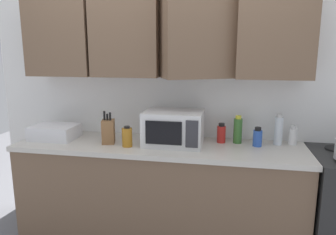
{
  "coord_description": "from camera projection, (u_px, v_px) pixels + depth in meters",
  "views": [
    {
      "loc": [
        0.56,
        -2.81,
        1.66
      ],
      "look_at": [
        0.07,
        -0.25,
        1.12
      ],
      "focal_mm": 34.18,
      "sensor_mm": 36.0,
      "label": 1
    }
  ],
  "objects": [
    {
      "name": "bottle_clear_tall",
      "position": [
        279.0,
        130.0,
        2.63
      ],
      "size": [
        0.07,
        0.07,
        0.26
      ],
      "color": "silver",
      "rests_on": "counter_run"
    },
    {
      "name": "knife_block",
      "position": [
        108.0,
        131.0,
        2.68
      ],
      "size": [
        0.13,
        0.14,
        0.28
      ],
      "color": "brown",
      "rests_on": "counter_run"
    },
    {
      "name": "dish_rack",
      "position": [
        55.0,
        132.0,
        2.84
      ],
      "size": [
        0.38,
        0.3,
        0.12
      ],
      "primitive_type": "cube",
      "color": "silver",
      "rests_on": "counter_run"
    },
    {
      "name": "bottle_white_jar",
      "position": [
        293.0,
        136.0,
        2.65
      ],
      "size": [
        0.07,
        0.07,
        0.16
      ],
      "color": "white",
      "rests_on": "counter_run"
    },
    {
      "name": "counter_run",
      "position": [
        159.0,
        194.0,
        2.76
      ],
      "size": [
        2.4,
        0.63,
        0.9
      ],
      "color": "brown",
      "rests_on": "ground_plane"
    },
    {
      "name": "wall_back_with_cabinets",
      "position": [
        164.0,
        61.0,
        2.75
      ],
      "size": [
        3.27,
        0.54,
        2.6
      ],
      "color": "white",
      "rests_on": "ground_plane"
    },
    {
      "name": "bottle_blue_cleaner",
      "position": [
        258.0,
        137.0,
        2.6
      ],
      "size": [
        0.07,
        0.07,
        0.16
      ],
      "color": "#2D56B7",
      "rests_on": "counter_run"
    },
    {
      "name": "bottle_green_oil",
      "position": [
        238.0,
        130.0,
        2.69
      ],
      "size": [
        0.07,
        0.07,
        0.24
      ],
      "color": "#386B2D",
      "rests_on": "counter_run"
    },
    {
      "name": "bottle_red_sauce",
      "position": [
        221.0,
        134.0,
        2.71
      ],
      "size": [
        0.07,
        0.07,
        0.17
      ],
      "color": "red",
      "rests_on": "counter_run"
    },
    {
      "name": "bottle_amber_vinegar",
      "position": [
        127.0,
        137.0,
        2.59
      ],
      "size": [
        0.08,
        0.08,
        0.17
      ],
      "color": "#AD701E",
      "rests_on": "counter_run"
    },
    {
      "name": "microwave",
      "position": [
        174.0,
        128.0,
        2.65
      ],
      "size": [
        0.48,
        0.37,
        0.28
      ],
      "color": "silver",
      "rests_on": "counter_run"
    }
  ]
}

